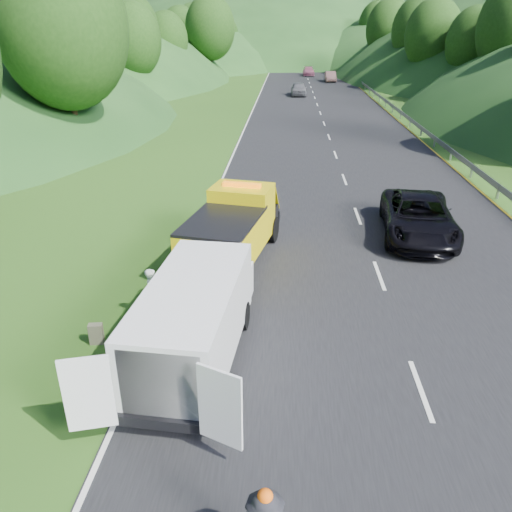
# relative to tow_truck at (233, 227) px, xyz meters

# --- Properties ---
(ground) EXTENTS (320.00, 320.00, 0.00)m
(ground) POSITION_rel_tow_truck_xyz_m (2.17, -5.12, -1.27)
(ground) COLOR #38661E
(ground) RESTS_ON ground
(road_surface) EXTENTS (14.00, 200.00, 0.02)m
(road_surface) POSITION_rel_tow_truck_xyz_m (5.17, 34.88, -1.26)
(road_surface) COLOR black
(road_surface) RESTS_ON ground
(guardrail) EXTENTS (0.06, 140.00, 1.52)m
(guardrail) POSITION_rel_tow_truck_xyz_m (12.47, 47.38, -1.27)
(guardrail) COLOR gray
(guardrail) RESTS_ON ground
(tree_line_left) EXTENTS (14.00, 140.00, 14.00)m
(tree_line_left) POSITION_rel_tow_truck_xyz_m (-16.83, 54.88, -1.27)
(tree_line_left) COLOR #274C16
(tree_line_left) RESTS_ON ground
(tree_line_right) EXTENTS (14.00, 140.00, 14.00)m
(tree_line_right) POSITION_rel_tow_truck_xyz_m (25.17, 54.88, -1.27)
(tree_line_right) COLOR #274C16
(tree_line_right) RESTS_ON ground
(hills_backdrop) EXTENTS (201.00, 288.60, 44.00)m
(hills_backdrop) POSITION_rel_tow_truck_xyz_m (8.67, 129.58, -1.27)
(hills_backdrop) COLOR #2D5B23
(hills_backdrop) RESTS_ON ground
(tow_truck) EXTENTS (3.35, 6.34, 2.59)m
(tow_truck) POSITION_rel_tow_truck_xyz_m (0.00, 0.00, 0.00)
(tow_truck) COLOR black
(tow_truck) RESTS_ON ground
(white_van) EXTENTS (3.52, 6.63, 2.29)m
(white_van) POSITION_rel_tow_truck_xyz_m (-0.32, -6.22, 0.03)
(white_van) COLOR black
(white_van) RESTS_ON ground
(woman) EXTENTS (0.46, 0.61, 1.64)m
(woman) POSITION_rel_tow_truck_xyz_m (-1.88, -4.38, -1.27)
(woman) COLOR white
(woman) RESTS_ON ground
(child) EXTENTS (0.56, 0.48, 1.01)m
(child) POSITION_rel_tow_truck_xyz_m (0.07, -4.55, -1.27)
(child) COLOR tan
(child) RESTS_ON ground
(suitcase) EXTENTS (0.40, 0.26, 0.59)m
(suitcase) POSITION_rel_tow_truck_xyz_m (-3.17, -5.67, -0.97)
(suitcase) COLOR #625E49
(suitcase) RESTS_ON ground
(passing_suv) EXTENTS (3.37, 6.20, 1.65)m
(passing_suv) POSITION_rel_tow_truck_xyz_m (7.27, 2.64, -1.27)
(passing_suv) COLOR black
(passing_suv) RESTS_ON ground
(dist_car_a) EXTENTS (1.88, 4.66, 1.59)m
(dist_car_a) POSITION_rel_tow_truck_xyz_m (3.23, 48.84, -1.27)
(dist_car_a) COLOR #504F55
(dist_car_a) RESTS_ON ground
(dist_car_b) EXTENTS (1.60, 4.58, 1.51)m
(dist_car_b) POSITION_rel_tow_truck_xyz_m (8.52, 67.07, -1.27)
(dist_car_b) COLOR brown
(dist_car_b) RESTS_ON ground
(dist_car_c) EXTENTS (1.98, 4.87, 1.41)m
(dist_car_c) POSITION_rel_tow_truck_xyz_m (5.47, 77.57, -1.27)
(dist_car_c) COLOR #9A4D68
(dist_car_c) RESTS_ON ground
(dist_car_d) EXTENTS (1.88, 4.66, 1.59)m
(dist_car_d) POSITION_rel_tow_truck_xyz_m (7.08, 100.65, -1.27)
(dist_car_d) COLOR brown
(dist_car_d) RESTS_ON ground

